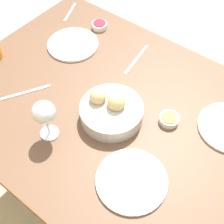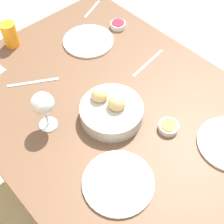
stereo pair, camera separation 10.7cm
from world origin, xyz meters
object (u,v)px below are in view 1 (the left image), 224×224
object	(u,v)px
knife_silver	(136,59)
spoon_coffee	(70,12)
plate_far_center	(131,181)
fork_silver	(25,93)
wine_glass	(44,113)
bread_basket	(111,111)
jam_bowl_berry	(99,25)
jam_bowl_honey	(169,119)
plate_near_right	(73,44)

from	to	relation	value
knife_silver	spoon_coffee	bearing A→B (deg)	-9.38
plate_far_center	fork_silver	bearing A→B (deg)	-4.86
wine_glass	spoon_coffee	distance (m)	0.70
bread_basket	fork_silver	bearing A→B (deg)	19.08
fork_silver	spoon_coffee	size ratio (longest dim) A/B	1.25
plate_far_center	knife_silver	distance (m)	0.54
jam_bowl_berry	bread_basket	bearing A→B (deg)	134.19
wine_glass	plate_far_center	bearing A→B (deg)	-174.91
spoon_coffee	wine_glass	bearing A→B (deg)	127.00
bread_basket	plate_far_center	distance (m)	0.26
jam_bowl_honey	wine_glass	bearing A→B (deg)	45.11
fork_silver	spoon_coffee	xyz separation A→B (m)	(0.21, -0.48, 0.00)
knife_silver	fork_silver	bearing A→B (deg)	60.87
wine_glass	jam_bowl_honey	size ratio (longest dim) A/B	2.29
knife_silver	spoon_coffee	size ratio (longest dim) A/B	1.40
jam_bowl_berry	wine_glass	bearing A→B (deg)	112.88
plate_near_right	fork_silver	distance (m)	0.31
bread_basket	spoon_coffee	size ratio (longest dim) A/B	1.56
knife_silver	jam_bowl_honey	bearing A→B (deg)	145.39
plate_far_center	jam_bowl_berry	xyz separation A→B (m)	(0.55, -0.52, 0.01)
plate_near_right	jam_bowl_honey	bearing A→B (deg)	170.28
fork_silver	spoon_coffee	bearing A→B (deg)	-66.16
bread_basket	knife_silver	world-z (taller)	bread_basket
jam_bowl_honey	spoon_coffee	world-z (taller)	jam_bowl_honey
jam_bowl_berry	spoon_coffee	size ratio (longest dim) A/B	0.49
jam_bowl_honey	knife_silver	distance (m)	0.33
plate_far_center	spoon_coffee	distance (m)	0.90
wine_glass	spoon_coffee	xyz separation A→B (m)	(0.41, -0.55, -0.11)
plate_far_center	fork_silver	size ratio (longest dim) A/B	1.25
plate_near_right	fork_silver	size ratio (longest dim) A/B	1.24
jam_bowl_honey	fork_silver	xyz separation A→B (m)	(0.49, 0.22, -0.01)
bread_basket	fork_silver	world-z (taller)	bread_basket
bread_basket	jam_bowl_berry	distance (m)	0.50
knife_silver	plate_near_right	bearing A→B (deg)	19.51
jam_bowl_berry	fork_silver	size ratio (longest dim) A/B	0.39
plate_near_right	spoon_coffee	bearing A→B (deg)	-44.27
wine_glass	spoon_coffee	size ratio (longest dim) A/B	1.11
bread_basket	spoon_coffee	world-z (taller)	bread_basket
bread_basket	knife_silver	xyz separation A→B (m)	(0.10, -0.29, -0.03)
plate_far_center	bread_basket	bearing A→B (deg)	-38.05
fork_silver	spoon_coffee	world-z (taller)	same
jam_bowl_berry	spoon_coffee	distance (m)	0.18
bread_basket	spoon_coffee	distance (m)	0.65
bread_basket	plate_near_right	world-z (taller)	bread_basket
plate_far_center	plate_near_right	bearing A→B (deg)	-32.14
wine_glass	bread_basket	bearing A→B (deg)	-123.08
plate_far_center	fork_silver	distance (m)	0.53
plate_near_right	wine_glass	bearing A→B (deg)	122.44
plate_near_right	jam_bowl_berry	distance (m)	0.16
plate_near_right	wine_glass	xyz separation A→B (m)	(-0.24, 0.38, 0.11)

